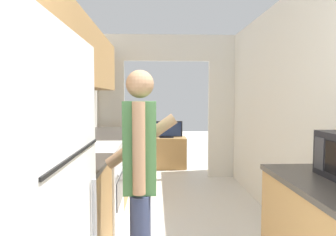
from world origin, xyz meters
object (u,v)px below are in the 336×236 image
at_px(tv_cabinet, 166,153).
at_px(television, 166,130).
at_px(range_oven, 89,190).
at_px(person, 140,183).

height_order(tv_cabinet, television, television).
bearing_deg(tv_cabinet, range_oven, -107.17).
relative_size(person, tv_cabinet, 2.03).
distance_m(person, television, 3.97).
relative_size(range_oven, person, 0.67).
bearing_deg(range_oven, tv_cabinet, 72.83).
distance_m(range_oven, person, 1.29).
bearing_deg(person, tv_cabinet, -4.05).
bearing_deg(person, range_oven, 28.67).
relative_size(person, television, 2.52).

